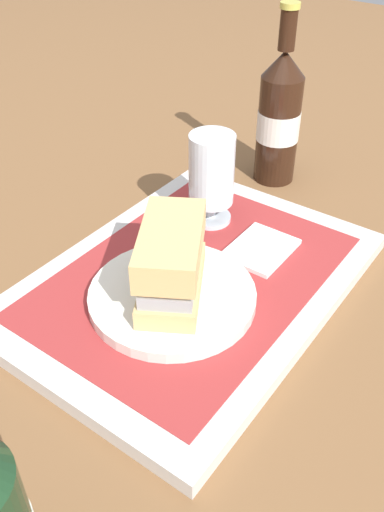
{
  "coord_description": "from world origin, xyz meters",
  "views": [
    {
      "loc": [
        -0.42,
        -0.3,
        0.45
      ],
      "look_at": [
        0.0,
        0.0,
        0.05
      ],
      "focal_mm": 38.91,
      "sensor_mm": 36.0,
      "label": 1
    }
  ],
  "objects_px": {
    "beer_glass": "(212,174)",
    "beer_bottle": "(279,117)",
    "plate": "(172,296)",
    "sandwich": "(172,259)"
  },
  "relations": [
    {
      "from": "sandwich",
      "to": "beer_bottle",
      "type": "bearing_deg",
      "value": -20.25
    },
    {
      "from": "beer_glass",
      "to": "beer_bottle",
      "type": "height_order",
      "value": "beer_bottle"
    },
    {
      "from": "plate",
      "to": "sandwich",
      "type": "xyz_separation_m",
      "value": [
        0.0,
        0.0,
        0.05
      ]
    },
    {
      "from": "plate",
      "to": "beer_glass",
      "type": "height_order",
      "value": "beer_glass"
    },
    {
      "from": "plate",
      "to": "beer_bottle",
      "type": "bearing_deg",
      "value": 10.4
    },
    {
      "from": "plate",
      "to": "sandwich",
      "type": "relative_size",
      "value": 1.31
    },
    {
      "from": "sandwich",
      "to": "beer_bottle",
      "type": "relative_size",
      "value": 0.54
    },
    {
      "from": "beer_glass",
      "to": "beer_bottle",
      "type": "xyz_separation_m",
      "value": [
        0.19,
        0.0,
        0.01
      ]
    },
    {
      "from": "plate",
      "to": "beer_bottle",
      "type": "height_order",
      "value": "beer_bottle"
    },
    {
      "from": "beer_bottle",
      "to": "beer_glass",
      "type": "bearing_deg",
      "value": -178.58
    }
  ]
}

